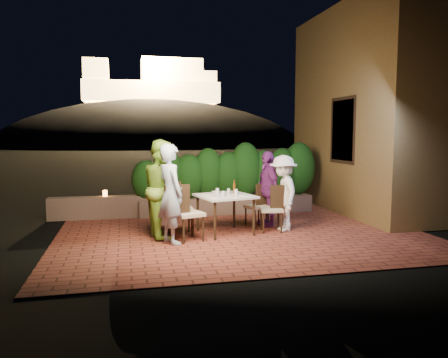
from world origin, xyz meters
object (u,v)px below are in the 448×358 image
object	(u,v)px
beer_bottle	(234,187)
diner_green	(163,188)
chair_left_back	(180,208)
diner_purple	(268,189)
dining_table	(225,214)
chair_right_front	(271,208)
chair_left_front	(188,212)
diner_blue	(171,194)
parapet_lamp	(105,193)
chair_right_back	(257,205)
bowl	(216,192)
diner_white	(283,193)

from	to	relation	value
beer_bottle	diner_green	xyz separation A→B (m)	(-1.40, -0.10, 0.02)
chair_left_back	diner_purple	xyz separation A→B (m)	(1.89, 0.42, 0.27)
dining_table	diner_purple	bearing A→B (deg)	26.05
chair_left_back	chair_right_front	distance (m)	1.79
chair_left_front	diner_blue	bearing A→B (deg)	-178.96
chair_left_front	diner_purple	bearing A→B (deg)	7.76
chair_left_front	parapet_lamp	xyz separation A→B (m)	(-1.55, 2.49, 0.06)
dining_table	diner_purple	distance (m)	1.21
chair_left_front	chair_right_back	size ratio (longest dim) A/B	1.17
diner_purple	bowl	bearing A→B (deg)	-84.63
bowl	parapet_lamp	world-z (taller)	bowl
chair_right_front	diner_white	size ratio (longest dim) A/B	0.61
chair_right_back	diner_blue	distance (m)	2.17
chair_left_front	chair_left_back	bearing A→B (deg)	81.77
chair_right_back	bowl	bearing A→B (deg)	-7.84
beer_bottle	diner_white	size ratio (longest dim) A/B	0.18
diner_white	parapet_lamp	size ratio (longest dim) A/B	10.76
diner_green	diner_white	xyz separation A→B (m)	(2.37, -0.01, -0.16)
bowl	chair_right_back	bearing A→B (deg)	10.92
chair_right_front	chair_right_back	xyz separation A→B (m)	(-0.13, 0.52, -0.02)
bowl	diner_green	xyz separation A→B (m)	(-1.08, -0.30, 0.14)
chair_left_front	parapet_lamp	distance (m)	2.94
dining_table	diner_purple	xyz separation A→B (m)	(1.02, 0.50, 0.41)
chair_right_front	diner_purple	size ratio (longest dim) A/B	0.59
chair_right_back	parapet_lamp	bearing A→B (deg)	-46.22
dining_table	chair_left_back	bearing A→B (deg)	174.85
bowl	diner_green	size ratio (longest dim) A/B	0.09
chair_left_back	diner_purple	world-z (taller)	diner_purple
beer_bottle	chair_right_front	bearing A→B (deg)	-11.16
diner_green	diner_purple	world-z (taller)	diner_green
diner_blue	diner_white	size ratio (longest dim) A/B	1.17
chair_right_back	parapet_lamp	xyz separation A→B (m)	(-3.11, 1.62, 0.13)
dining_table	chair_left_back	world-z (taller)	chair_left_back
chair_left_front	diner_green	distance (m)	0.70
diner_purple	parapet_lamp	bearing A→B (deg)	-120.05
bowl	chair_right_back	size ratio (longest dim) A/B	0.18
beer_bottle	chair_left_back	xyz separation A→B (m)	(-1.07, -0.02, -0.37)
diner_blue	diner_green	size ratio (longest dim) A/B	0.96
diner_white	diner_green	bearing A→B (deg)	-87.96
chair_left_front	diner_purple	size ratio (longest dim) A/B	0.66
beer_bottle	chair_left_front	size ratio (longest dim) A/B	0.27
diner_blue	parapet_lamp	world-z (taller)	diner_blue
chair_right_back	diner_blue	size ratio (longest dim) A/B	0.50
chair_left_back	parapet_lamp	world-z (taller)	chair_left_back
chair_left_front	chair_right_back	distance (m)	1.79
chair_right_front	parapet_lamp	distance (m)	3.89
chair_right_back	diner_white	distance (m)	0.70
bowl	chair_left_back	size ratio (longest dim) A/B	0.15
bowl	diner_green	world-z (taller)	diner_green
dining_table	beer_bottle	xyz separation A→B (m)	(0.20, 0.10, 0.51)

